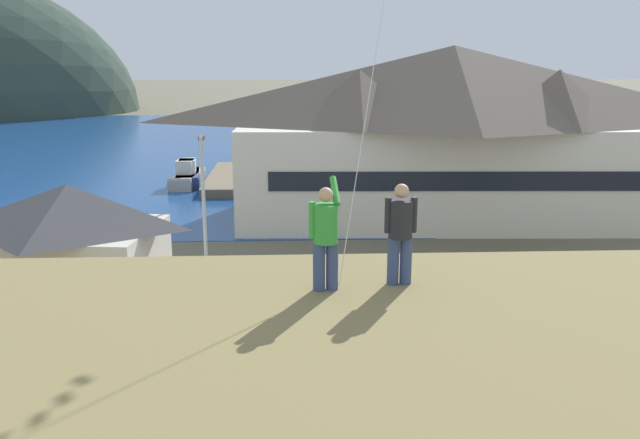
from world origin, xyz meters
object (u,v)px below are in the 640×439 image
Objects in this scene: wharf_dock at (229,178)px; person_kite_flyer at (325,235)px; storage_shed_near_lot at (73,256)px; moored_boat_outer_mooring at (270,176)px; moored_boat_inner_slip at (188,176)px; parked_car_back_row_right at (612,283)px; storage_shed_waterside at (344,179)px; parked_car_front_row_red at (415,284)px; moored_boat_wharfside at (187,177)px; harbor_lodge at (451,129)px; parking_light_pole at (204,201)px; person_companion at (400,231)px.

person_kite_flyer is at bearing -82.38° from wharf_dock.
storage_shed_near_lot is 0.96× the size of moored_boat_outer_mooring.
moored_boat_inner_slip is 35.22m from parked_car_back_row_right.
storage_shed_near_lot is at bearing -89.49° from moored_boat_inner_slip.
person_kite_flyer is (8.72, -13.28, 4.36)m from storage_shed_near_lot.
storage_shed_waterside reaches higher than parked_car_front_row_red.
moored_boat_wharfside is 35.01m from parked_car_back_row_right.
person_kite_flyer is at bearing -107.52° from harbor_lodge.
moored_boat_wharfside is 0.29m from moored_boat_inner_slip.
moored_boat_inner_slip is 1.36× the size of parked_car_back_row_right.
wharf_dock is at bearing 122.67° from parked_car_back_row_right.
moored_boat_outer_mooring reaches higher than parked_car_back_row_right.
moored_boat_outer_mooring is (3.50, -1.14, 0.37)m from wharf_dock.
storage_shed_waterside is 0.46× the size of wharf_dock.
moored_boat_wharfside is 1.39× the size of parked_car_front_row_red.
storage_shed_waterside is 1.02× the size of moored_boat_inner_slip.
storage_shed_waterside is 1.38× the size of parked_car_back_row_right.
moored_boat_wharfside is 0.79× the size of moored_boat_outer_mooring.
storage_shed_waterside is 16.23m from parking_light_pole.
parked_car_front_row_red is 9.83m from parking_light_pole.
person_companion is at bearing -76.17° from moored_boat_wharfside.
parked_car_front_row_red is (10.24, -28.39, 0.71)m from wharf_dock.
storage_shed_waterside is 15.75m from moored_boat_inner_slip.
parked_car_back_row_right and parked_car_front_row_red have the same top height.
moored_boat_outer_mooring is at bearing 94.84° from person_companion.
harbor_lodge reaches higher than parking_light_pole.
moored_boat_outer_mooring is 42.35m from person_companion.
parked_car_front_row_red is at bearing -70.17° from wharf_dock.
moored_boat_wharfside is at bearing 100.74° from parking_light_pole.
storage_shed_near_lot is (-18.27, -16.94, -2.85)m from harbor_lodge.
moored_boat_inner_slip is 3.18× the size of person_kite_flyer.
moored_boat_wharfside is at bearing 140.41° from storage_shed_waterside.
storage_shed_waterside reaches higher than parked_car_back_row_right.
parking_light_pole is 3.63× the size of person_kite_flyer.
storage_shed_near_lot is 28.77m from moored_boat_wharfside.
moored_boat_wharfside is (-3.24, -1.11, 0.37)m from wharf_dock.
moored_boat_inner_slip is 0.88× the size of parking_light_pole.
parked_car_back_row_right is at bearing 51.39° from person_companion.
storage_shed_near_lot reaches higher than moored_boat_outer_mooring.
storage_shed_waterside is at bearing 118.67° from parked_car_back_row_right.
person_kite_flyer is at bearing -78.00° from moored_boat_inner_slip.
person_kite_flyer is (-2.95, -32.08, 5.05)m from storage_shed_waterside.
harbor_lodge is at bearing -40.02° from wharf_dock.
wharf_dock is 3.07× the size of parked_car_front_row_red.
moored_boat_wharfside reaches higher than wharf_dock.
moored_boat_wharfside is (-0.28, 28.69, -2.19)m from storage_shed_near_lot.
parked_car_back_row_right is (21.59, -27.83, 0.34)m from moored_boat_inner_slip.
moored_boat_wharfside and moored_boat_outer_mooring have the same top height.
storage_shed_waterside is at bearing -39.59° from moored_boat_wharfside.
parked_car_front_row_red is 16.04m from person_companion.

